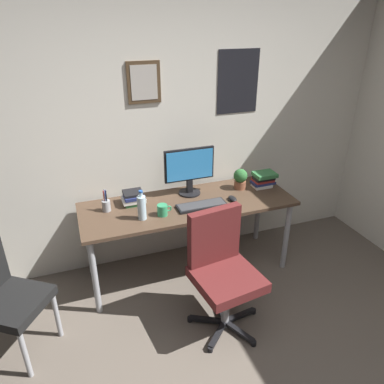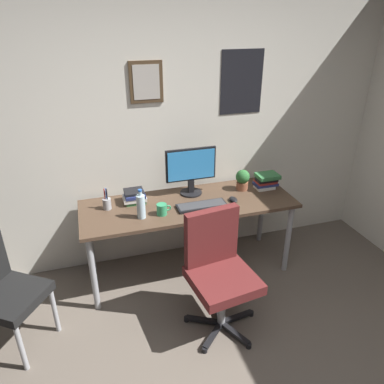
{
  "view_description": "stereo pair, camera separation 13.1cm",
  "coord_description": "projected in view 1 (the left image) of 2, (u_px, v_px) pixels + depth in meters",
  "views": [
    {
      "loc": [
        -0.83,
        -0.93,
        2.22
      ],
      "look_at": [
        0.09,
        1.64,
        0.88
      ],
      "focal_mm": 34.03,
      "sensor_mm": 36.0,
      "label": 1
    },
    {
      "loc": [
        -0.7,
        -0.97,
        2.22
      ],
      "look_at": [
        0.09,
        1.64,
        0.88
      ],
      "focal_mm": 34.03,
      "sensor_mm": 36.0,
      "label": 2
    }
  ],
  "objects": [
    {
      "name": "desk",
      "position": [
        188.0,
        210.0,
        3.23
      ],
      "size": [
        1.87,
        0.66,
        0.73
      ],
      "color": "#4C3828",
      "rests_on": "ground_plane"
    },
    {
      "name": "pen_cup",
      "position": [
        106.0,
        205.0,
        3.04
      ],
      "size": [
        0.07,
        0.07,
        0.2
      ],
      "color": "#9EA0A5",
      "rests_on": "desk"
    },
    {
      "name": "wall_back",
      "position": [
        163.0,
        128.0,
        3.26
      ],
      "size": [
        4.4,
        0.1,
        2.6
      ],
      "color": "silver",
      "rests_on": "ground_plane"
    },
    {
      "name": "office_chair",
      "position": [
        222.0,
        266.0,
        2.72
      ],
      "size": [
        0.57,
        0.57,
        0.95
      ],
      "color": "#591E1E",
      "rests_on": "ground_plane"
    },
    {
      "name": "potted_plant",
      "position": [
        240.0,
        178.0,
        3.41
      ],
      "size": [
        0.13,
        0.13,
        0.19
      ],
      "color": "brown",
      "rests_on": "desk"
    },
    {
      "name": "monitor",
      "position": [
        189.0,
        169.0,
        3.26
      ],
      "size": [
        0.46,
        0.2,
        0.43
      ],
      "color": "black",
      "rests_on": "desk"
    },
    {
      "name": "coffee_mug_near",
      "position": [
        163.0,
        210.0,
        2.98
      ],
      "size": [
        0.12,
        0.08,
        0.09
      ],
      "color": "#2D8C59",
      "rests_on": "desk"
    },
    {
      "name": "computer_mouse",
      "position": [
        232.0,
        199.0,
        3.22
      ],
      "size": [
        0.06,
        0.11,
        0.04
      ],
      "color": "black",
      "rests_on": "desk"
    },
    {
      "name": "side_chair",
      "position": [
        2.0,
        295.0,
        2.48
      ],
      "size": [
        0.58,
        0.58,
        0.88
      ],
      "color": "black",
      "rests_on": "ground_plane"
    },
    {
      "name": "book_stack_left",
      "position": [
        263.0,
        179.0,
        3.47
      ],
      "size": [
        0.22,
        0.16,
        0.14
      ],
      "color": "silver",
      "rests_on": "desk"
    },
    {
      "name": "water_bottle",
      "position": [
        142.0,
        207.0,
        2.9
      ],
      "size": [
        0.07,
        0.07,
        0.25
      ],
      "color": "silver",
      "rests_on": "desk"
    },
    {
      "name": "book_stack_right",
      "position": [
        134.0,
        198.0,
        3.15
      ],
      "size": [
        0.2,
        0.17,
        0.11
      ],
      "color": "#33723F",
      "rests_on": "desk"
    },
    {
      "name": "keyboard",
      "position": [
        202.0,
        205.0,
        3.12
      ],
      "size": [
        0.43,
        0.15,
        0.03
      ],
      "color": "black",
      "rests_on": "desk"
    }
  ]
}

